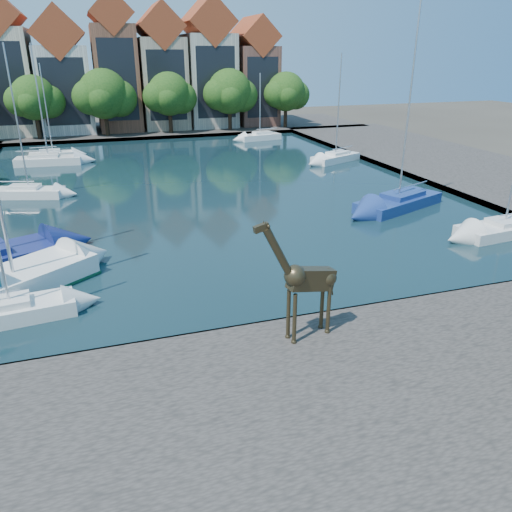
# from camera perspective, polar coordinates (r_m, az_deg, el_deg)

# --- Properties ---
(ground) EXTENTS (160.00, 160.00, 0.00)m
(ground) POSITION_cam_1_polar(r_m,az_deg,el_deg) (20.85, 7.27, -7.50)
(ground) COLOR #38332B
(ground) RESTS_ON ground
(water_basin) EXTENTS (38.00, 50.00, 0.08)m
(water_basin) POSITION_cam_1_polar(r_m,az_deg,el_deg) (42.30, -6.60, 8.13)
(water_basin) COLOR black
(water_basin) RESTS_ON ground
(near_quay) EXTENTS (50.00, 14.00, 0.50)m
(near_quay) POSITION_cam_1_polar(r_m,az_deg,el_deg) (15.85, 18.55, -18.47)
(near_quay) COLOR #48423E
(near_quay) RESTS_ON ground
(far_quay) EXTENTS (60.00, 16.00, 0.50)m
(far_quay) POSITION_cam_1_polar(r_m,az_deg,el_deg) (73.38, -11.93, 13.99)
(far_quay) COLOR #48423E
(far_quay) RESTS_ON ground
(right_quay) EXTENTS (14.00, 52.00, 0.50)m
(right_quay) POSITION_cam_1_polar(r_m,az_deg,el_deg) (53.03, 21.28, 9.90)
(right_quay) COLOR #48423E
(right_quay) RESTS_ON ground
(townhouse_west_mid) EXTENTS (5.94, 9.18, 16.79)m
(townhouse_west_mid) POSITION_cam_1_polar(r_m,az_deg,el_deg) (72.81, -26.57, 18.51)
(townhouse_west_mid) COLOR beige
(townhouse_west_mid) RESTS_ON far_quay
(townhouse_west_inner) EXTENTS (6.43, 9.18, 15.15)m
(townhouse_west_inner) POSITION_cam_1_polar(r_m,az_deg,el_deg) (72.33, -21.12, 18.59)
(townhouse_west_inner) COLOR silver
(townhouse_west_inner) RESTS_ON far_quay
(townhouse_center) EXTENTS (5.44, 9.18, 16.93)m
(townhouse_center) POSITION_cam_1_polar(r_m,az_deg,el_deg) (72.37, -15.81, 20.01)
(townhouse_center) COLOR brown
(townhouse_center) RESTS_ON far_quay
(townhouse_east_inner) EXTENTS (5.94, 9.18, 15.79)m
(townhouse_east_inner) POSITION_cam_1_polar(r_m,az_deg,el_deg) (72.97, -10.77, 19.94)
(townhouse_east_inner) COLOR tan
(townhouse_east_inner) RESTS_ON far_quay
(townhouse_east_mid) EXTENTS (6.43, 9.18, 16.65)m
(townhouse_east_mid) POSITION_cam_1_polar(r_m,az_deg,el_deg) (74.13, -5.49, 20.53)
(townhouse_east_mid) COLOR beige
(townhouse_east_mid) RESTS_ON far_quay
(townhouse_east_end) EXTENTS (5.44, 9.18, 14.43)m
(townhouse_east_end) POSITION_cam_1_polar(r_m,az_deg,el_deg) (75.88, -0.37, 19.91)
(townhouse_east_end) COLOR brown
(townhouse_east_end) RESTS_ON far_quay
(far_tree_west) EXTENTS (6.76, 5.20, 7.36)m
(far_tree_west) POSITION_cam_1_polar(r_m,az_deg,el_deg) (67.20, -23.97, 16.05)
(far_tree_west) COLOR #332114
(far_tree_west) RESTS_ON far_quay
(far_tree_mid_west) EXTENTS (7.80, 6.00, 8.00)m
(far_tree_mid_west) POSITION_cam_1_polar(r_m,az_deg,el_deg) (66.96, -16.92, 17.13)
(far_tree_mid_west) COLOR #332114
(far_tree_mid_west) RESTS_ON far_quay
(far_tree_mid_east) EXTENTS (7.02, 5.40, 7.52)m
(far_tree_mid_east) POSITION_cam_1_polar(r_m,az_deg,el_deg) (67.70, -9.84, 17.63)
(far_tree_mid_east) COLOR #332114
(far_tree_mid_east) RESTS_ON far_quay
(far_tree_east) EXTENTS (7.54, 5.80, 7.84)m
(far_tree_east) POSITION_cam_1_polar(r_m,az_deg,el_deg) (69.34, -2.96, 18.11)
(far_tree_east) COLOR #332114
(far_tree_east) RESTS_ON far_quay
(far_tree_far_east) EXTENTS (6.76, 5.20, 7.36)m
(far_tree_far_east) POSITION_cam_1_polar(r_m,az_deg,el_deg) (71.86, 3.52, 18.11)
(far_tree_far_east) COLOR #332114
(far_tree_far_east) RESTS_ON far_quay
(giraffe_statue) EXTENTS (3.30, 0.96, 4.72)m
(giraffe_statue) POSITION_cam_1_polar(r_m,az_deg,el_deg) (17.77, 5.64, -2.71)
(giraffe_statue) COLOR #372E1B
(giraffe_statue) RESTS_ON near_quay
(sailboat_left_a) EXTENTS (5.11, 2.29, 8.19)m
(sailboat_left_a) POSITION_cam_1_polar(r_m,az_deg,el_deg) (22.79, -26.24, -5.37)
(sailboat_left_a) COLOR silver
(sailboat_left_a) RESTS_ON water_basin
(sailboat_left_c) EXTENTS (5.25, 3.09, 10.81)m
(sailboat_left_c) POSITION_cam_1_polar(r_m,az_deg,el_deg) (41.67, -24.50, 6.87)
(sailboat_left_c) COLOR white
(sailboat_left_c) RESTS_ON water_basin
(sailboat_left_d) EXTENTS (4.66, 1.88, 9.22)m
(sailboat_left_d) POSITION_cam_1_polar(r_m,az_deg,el_deg) (56.60, -22.18, 10.83)
(sailboat_left_d) COLOR white
(sailboat_left_d) RESTS_ON water_basin
(sailboat_left_e) EXTENTS (6.28, 2.70, 10.97)m
(sailboat_left_e) POSITION_cam_1_polar(r_m,az_deg,el_deg) (53.48, -22.64, 10.25)
(sailboat_left_e) COLOR silver
(sailboat_left_e) RESTS_ON water_basin
(sailboat_right_a) EXTENTS (6.25, 2.70, 9.15)m
(sailboat_right_a) POSITION_cam_1_polar(r_m,az_deg,el_deg) (33.57, 26.52, 3.07)
(sailboat_right_a) COLOR silver
(sailboat_right_a) RESTS_ON water_basin
(sailboat_right_b) EXTENTS (7.50, 4.95, 13.27)m
(sailboat_right_b) POSITION_cam_1_polar(r_m,az_deg,el_deg) (36.65, 15.99, 6.22)
(sailboat_right_b) COLOR navy
(sailboat_right_b) RESTS_ON water_basin
(sailboat_right_c) EXTENTS (5.74, 3.92, 10.13)m
(sailboat_right_c) POSITION_cam_1_polar(r_m,az_deg,el_deg) (51.48, 9.08, 11.20)
(sailboat_right_c) COLOR white
(sailboat_right_c) RESTS_ON water_basin
(sailboat_right_d) EXTENTS (5.39, 2.60, 7.88)m
(sailboat_right_d) POSITION_cam_1_polar(r_m,az_deg,el_deg) (63.95, 0.45, 13.61)
(sailboat_right_d) COLOR white
(sailboat_right_d) RESTS_ON water_basin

